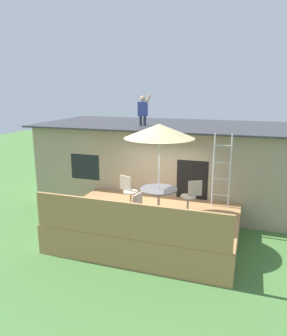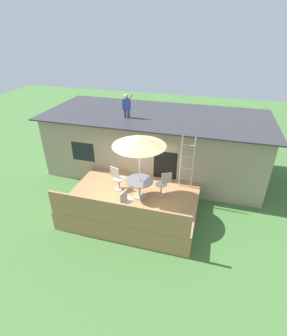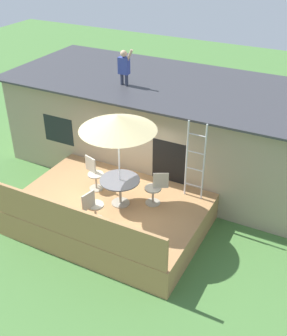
{
  "view_description": "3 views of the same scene",
  "coord_description": "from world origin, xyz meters",
  "px_view_note": "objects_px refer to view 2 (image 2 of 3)",
  "views": [
    {
      "loc": [
        2.62,
        -8.25,
        4.24
      ],
      "look_at": [
        -0.31,
        0.41,
        1.99
      ],
      "focal_mm": 34.56,
      "sensor_mm": 36.0,
      "label": 1
    },
    {
      "loc": [
        2.63,
        -7.68,
        6.6
      ],
      "look_at": [
        0.28,
        0.52,
        1.78
      ],
      "focal_mm": 27.25,
      "sensor_mm": 36.0,
      "label": 2
    },
    {
      "loc": [
        4.99,
        -7.77,
        7.35
      ],
      "look_at": [
        0.49,
        0.91,
        1.46
      ],
      "focal_mm": 44.89,
      "sensor_mm": 36.0,
      "label": 3
    }
  ],
  "objects_px": {
    "person_figure": "(127,104)",
    "patio_chair_near": "(126,201)",
    "step_ladder": "(187,163)",
    "patio_table": "(140,184)",
    "patio_chair_left": "(117,179)",
    "patio_umbrella": "(139,141)",
    "patio_chair_right": "(163,184)"
  },
  "relations": [
    {
      "from": "person_figure",
      "to": "patio_chair_near",
      "type": "distance_m",
      "value": 4.59
    },
    {
      "from": "step_ladder",
      "to": "patio_table",
      "type": "bearing_deg",
      "value": -142.76
    },
    {
      "from": "patio_chair_left",
      "to": "patio_table",
      "type": "bearing_deg",
      "value": 0.0
    },
    {
      "from": "patio_umbrella",
      "to": "patio_chair_left",
      "type": "bearing_deg",
      "value": 162.41
    },
    {
      "from": "patio_chair_left",
      "to": "patio_chair_right",
      "type": "bearing_deg",
      "value": 21.42
    },
    {
      "from": "patio_table",
      "to": "patio_umbrella",
      "type": "xyz_separation_m",
      "value": [
        0.0,
        0.0,
        1.76
      ]
    },
    {
      "from": "patio_chair_left",
      "to": "person_figure",
      "type": "bearing_deg",
      "value": 116.6
    },
    {
      "from": "patio_table",
      "to": "step_ladder",
      "type": "xyz_separation_m",
      "value": [
        1.57,
        1.2,
        0.51
      ]
    },
    {
      "from": "step_ladder",
      "to": "patio_chair_right",
      "type": "bearing_deg",
      "value": -135.32
    },
    {
      "from": "patio_umbrella",
      "to": "patio_chair_right",
      "type": "distance_m",
      "value": 2.11
    },
    {
      "from": "patio_chair_left",
      "to": "patio_umbrella",
      "type": "bearing_deg",
      "value": 0.0
    },
    {
      "from": "step_ladder",
      "to": "patio_chair_right",
      "type": "xyz_separation_m",
      "value": [
        -0.76,
        -0.75,
        -0.64
      ]
    },
    {
      "from": "step_ladder",
      "to": "patio_chair_right",
      "type": "height_order",
      "value": "step_ladder"
    },
    {
      "from": "patio_table",
      "to": "patio_chair_left",
      "type": "xyz_separation_m",
      "value": [
        -1.02,
        0.32,
        -0.13
      ]
    },
    {
      "from": "patio_umbrella",
      "to": "person_figure",
      "type": "xyz_separation_m",
      "value": [
        -1.41,
        2.8,
        0.41
      ]
    },
    {
      "from": "patio_table",
      "to": "patio_chair_right",
      "type": "relative_size",
      "value": 1.13
    },
    {
      "from": "patio_table",
      "to": "patio_umbrella",
      "type": "bearing_deg",
      "value": 90.0
    },
    {
      "from": "patio_table",
      "to": "patio_chair_near",
      "type": "height_order",
      "value": "patio_chair_near"
    },
    {
      "from": "patio_chair_near",
      "to": "patio_table",
      "type": "bearing_deg",
      "value": 0.0
    },
    {
      "from": "patio_chair_right",
      "to": "patio_chair_near",
      "type": "distance_m",
      "value": 1.75
    },
    {
      "from": "patio_chair_near",
      "to": "person_figure",
      "type": "bearing_deg",
      "value": 29.46
    },
    {
      "from": "step_ladder",
      "to": "patio_chair_right",
      "type": "distance_m",
      "value": 1.25
    },
    {
      "from": "person_figure",
      "to": "patio_chair_right",
      "type": "bearing_deg",
      "value": -46.61
    },
    {
      "from": "patio_chair_near",
      "to": "patio_umbrella",
      "type": "bearing_deg",
      "value": 0.0
    },
    {
      "from": "person_figure",
      "to": "patio_chair_right",
      "type": "xyz_separation_m",
      "value": [
        2.23,
        -2.36,
        -2.3
      ]
    },
    {
      "from": "patio_chair_right",
      "to": "patio_umbrella",
      "type": "bearing_deg",
      "value": -0.0
    },
    {
      "from": "person_figure",
      "to": "patio_chair_near",
      "type": "height_order",
      "value": "person_figure"
    },
    {
      "from": "patio_table",
      "to": "step_ladder",
      "type": "relative_size",
      "value": 0.47
    },
    {
      "from": "patio_umbrella",
      "to": "patio_chair_near",
      "type": "xyz_separation_m",
      "value": [
        -0.2,
        -0.98,
        -1.89
      ]
    },
    {
      "from": "patio_umbrella",
      "to": "step_ladder",
      "type": "xyz_separation_m",
      "value": [
        1.57,
        1.2,
        -1.25
      ]
    },
    {
      "from": "patio_chair_right",
      "to": "step_ladder",
      "type": "bearing_deg",
      "value": -164.0
    },
    {
      "from": "step_ladder",
      "to": "patio_chair_near",
      "type": "xyz_separation_m",
      "value": [
        -1.78,
        -2.17,
        -0.64
      ]
    }
  ]
}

